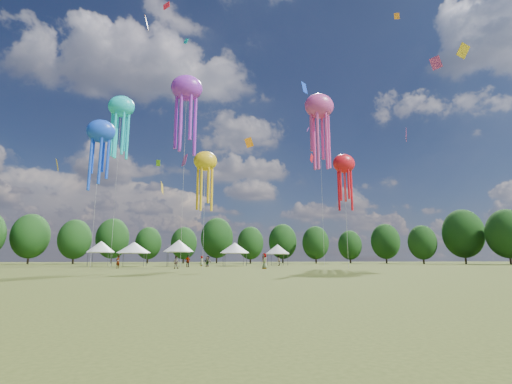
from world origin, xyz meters
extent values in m
plane|color=#384416|center=(0.00, 0.00, 0.00)|extent=(300.00, 300.00, 0.00)
imported|color=gray|center=(-4.87, 36.26, 0.78)|extent=(0.83, 0.69, 1.56)
imported|color=gray|center=(-1.02, 54.86, 0.87)|extent=(0.57, 0.86, 1.74)
imported|color=gray|center=(13.01, 55.93, 0.90)|extent=(0.82, 0.98, 1.79)
imported|color=gray|center=(-0.24, 49.73, 0.83)|extent=(1.09, 0.65, 1.66)
imported|color=gray|center=(-3.44, 46.18, 0.87)|extent=(1.10, 0.83, 1.73)
imported|color=gray|center=(-0.47, 47.45, 0.80)|extent=(1.49, 1.23, 1.60)
imported|color=gray|center=(-12.52, 41.07, 0.85)|extent=(0.67, 0.74, 1.70)
imported|color=gray|center=(6.17, 35.47, 0.96)|extent=(1.02, 1.12, 1.92)
cylinder|color=#47474C|center=(-20.05, 56.00, 1.13)|extent=(0.08, 0.08, 2.26)
cylinder|color=#47474C|center=(-20.05, 59.24, 1.13)|extent=(0.08, 0.08, 2.26)
cylinder|color=#47474C|center=(-16.81, 56.00, 1.13)|extent=(0.08, 0.08, 2.26)
cylinder|color=#47474C|center=(-16.81, 59.24, 1.13)|extent=(0.08, 0.08, 2.26)
cube|color=silver|center=(-18.43, 57.62, 2.31)|extent=(3.64, 3.64, 0.10)
cone|color=silver|center=(-18.43, 57.62, 3.33)|extent=(4.74, 4.74, 1.94)
cylinder|color=#47474C|center=(-14.03, 50.43, 1.04)|extent=(0.08, 0.08, 2.07)
cylinder|color=#47474C|center=(-14.03, 54.17, 1.04)|extent=(0.08, 0.08, 2.07)
cylinder|color=#47474C|center=(-10.28, 50.43, 1.04)|extent=(0.08, 0.08, 2.07)
cylinder|color=#47474C|center=(-10.28, 54.17, 1.04)|extent=(0.08, 0.08, 2.07)
cube|color=silver|center=(-12.16, 52.30, 2.12)|extent=(4.14, 4.14, 0.10)
cone|color=silver|center=(-12.16, 52.30, 3.06)|extent=(5.39, 5.39, 1.77)
cylinder|color=#47474C|center=(-6.71, 50.34, 1.14)|extent=(0.08, 0.08, 2.29)
cylinder|color=#47474C|center=(-6.71, 53.81, 1.14)|extent=(0.08, 0.08, 2.29)
cylinder|color=#47474C|center=(-3.24, 50.34, 1.14)|extent=(0.08, 0.08, 2.29)
cylinder|color=#47474C|center=(-3.24, 53.81, 1.14)|extent=(0.08, 0.08, 2.29)
cube|color=silver|center=(-4.98, 52.08, 2.34)|extent=(3.86, 3.86, 0.10)
cone|color=silver|center=(-4.98, 52.08, 3.37)|extent=(5.02, 5.02, 1.96)
cylinder|color=#47474C|center=(2.80, 52.18, 1.06)|extent=(0.08, 0.08, 2.13)
cylinder|color=#47474C|center=(2.80, 55.85, 1.06)|extent=(0.08, 0.08, 2.13)
cylinder|color=#47474C|center=(6.47, 52.18, 1.06)|extent=(0.08, 0.08, 2.13)
cylinder|color=#47474C|center=(6.47, 55.85, 1.06)|extent=(0.08, 0.08, 2.13)
cube|color=silver|center=(4.63, 54.01, 2.18)|extent=(4.07, 4.07, 0.10)
cone|color=silver|center=(4.63, 54.01, 3.14)|extent=(5.29, 5.29, 1.82)
cylinder|color=#47474C|center=(11.68, 56.05, 1.04)|extent=(0.08, 0.08, 2.08)
cylinder|color=#47474C|center=(11.68, 59.20, 1.04)|extent=(0.08, 0.08, 2.08)
cylinder|color=#47474C|center=(14.83, 56.05, 1.04)|extent=(0.08, 0.08, 2.08)
cylinder|color=#47474C|center=(14.83, 59.20, 1.04)|extent=(0.08, 0.08, 2.08)
cube|color=silver|center=(13.25, 57.62, 2.13)|extent=(3.54, 3.54, 0.10)
cone|color=silver|center=(13.25, 57.62, 3.06)|extent=(4.60, 4.60, 1.78)
ellipsoid|color=blue|center=(-15.97, 41.16, 18.80)|extent=(3.88, 2.71, 3.30)
cylinder|color=beige|center=(-15.97, 41.16, 9.40)|extent=(0.03, 0.03, 18.80)
ellipsoid|color=#A730D7|center=(-4.35, 38.59, 25.06)|extent=(4.40, 3.08, 3.74)
cylinder|color=beige|center=(-4.35, 38.59, 12.53)|extent=(0.03, 0.03, 25.06)
ellipsoid|color=red|center=(17.37, 35.23, 14.18)|extent=(3.12, 2.18, 2.65)
cylinder|color=beige|center=(17.37, 35.23, 7.09)|extent=(0.03, 0.03, 14.18)
ellipsoid|color=#1ADEE1|center=(-14.64, 47.16, 25.15)|extent=(4.07, 2.85, 3.46)
cylinder|color=beige|center=(-14.64, 47.16, 12.58)|extent=(0.03, 0.03, 25.15)
ellipsoid|color=yellow|center=(-1.69, 33.00, 13.00)|extent=(2.86, 2.00, 2.43)
cylinder|color=beige|center=(-1.69, 33.00, 6.50)|extent=(0.03, 0.03, 13.00)
ellipsoid|color=#DC4196|center=(19.81, 50.43, 29.36)|extent=(5.55, 3.88, 4.71)
cylinder|color=beige|center=(19.81, 50.43, 14.68)|extent=(0.03, 0.03, 29.36)
cube|color=#1ADEE1|center=(-4.69, 38.45, 32.27)|extent=(0.77, 0.56, 1.01)
cube|color=#DC4196|center=(-4.69, 59.59, 20.16)|extent=(1.16, 1.84, 2.26)
cube|color=#A730D7|center=(20.92, 60.42, 28.47)|extent=(0.71, 0.72, 0.97)
cube|color=red|center=(-7.12, 32.06, 32.88)|extent=(0.93, 1.04, 1.44)
cube|color=orange|center=(4.94, 40.52, 18.17)|extent=(1.50, 0.42, 1.65)
cube|color=yellow|center=(25.53, 21.17, 23.64)|extent=(1.58, 0.60, 1.70)
cube|color=#DC4196|center=(26.08, 26.28, 25.14)|extent=(1.54, 0.82, 1.73)
cube|color=orange|center=(-11.04, 43.69, 37.98)|extent=(0.66, 2.04, 2.29)
cube|color=yellow|center=(-9.35, 68.66, 16.20)|extent=(0.54, 2.47, 2.79)
cube|color=blue|center=(17.54, 51.96, 33.56)|extent=(1.58, 1.30, 2.29)
cube|color=#DC4196|center=(37.10, 50.14, 24.68)|extent=(1.29, 2.07, 2.70)
cube|color=red|center=(21.04, 58.98, 21.68)|extent=(1.17, 1.22, 1.89)
cube|color=orange|center=(21.22, 26.28, 30.98)|extent=(0.65, 0.25, 0.84)
cube|color=yellow|center=(-25.13, 52.65, 16.47)|extent=(0.75, 2.00, 2.19)
cube|color=#7AC921|center=(-9.16, 54.16, 17.94)|extent=(0.75, 0.83, 1.21)
cylinder|color=#38281C|center=(-40.68, 85.49, 1.71)|extent=(0.44, 0.44, 3.41)
ellipsoid|color=#193F15|center=(-40.68, 85.49, 6.61)|extent=(8.53, 8.53, 10.66)
cylinder|color=#38281C|center=(-30.60, 85.02, 1.53)|extent=(0.44, 0.44, 3.07)
ellipsoid|color=#193F15|center=(-30.60, 85.02, 5.94)|extent=(7.66, 7.66, 9.58)
cylinder|color=#38281C|center=(-23.51, 93.33, 1.72)|extent=(0.44, 0.44, 3.43)
ellipsoid|color=#193F15|center=(-23.51, 93.33, 6.65)|extent=(8.58, 8.58, 10.73)
cylinder|color=#38281C|center=(-14.76, 98.96, 1.47)|extent=(0.44, 0.44, 2.95)
ellipsoid|color=#193F15|center=(-14.76, 98.96, 5.71)|extent=(7.37, 7.37, 9.21)
cylinder|color=#38281C|center=(-4.70, 95.06, 1.45)|extent=(0.44, 0.44, 2.89)
ellipsoid|color=#193F15|center=(-4.70, 95.06, 5.61)|extent=(7.23, 7.23, 9.04)
cylinder|color=#38281C|center=(4.91, 99.49, 1.92)|extent=(0.44, 0.44, 3.84)
ellipsoid|color=#193F15|center=(4.91, 99.49, 7.44)|extent=(9.60, 9.60, 11.99)
cylinder|color=#38281C|center=(13.19, 88.44, 1.42)|extent=(0.44, 0.44, 2.84)
ellipsoid|color=#193F15|center=(13.19, 88.44, 5.51)|extent=(7.11, 7.11, 8.89)
cylinder|color=#38281C|center=(22.93, 91.04, 1.58)|extent=(0.44, 0.44, 3.16)
ellipsoid|color=#193F15|center=(22.93, 91.04, 6.13)|extent=(7.91, 7.91, 9.88)
cylinder|color=#38281C|center=(30.69, 85.29, 1.44)|extent=(0.44, 0.44, 2.88)
ellipsoid|color=#193F15|center=(30.69, 85.29, 5.59)|extent=(7.21, 7.21, 9.01)
cylinder|color=#38281C|center=(41.52, 87.24, 1.31)|extent=(0.44, 0.44, 2.63)
ellipsoid|color=#193F15|center=(41.52, 87.24, 5.09)|extent=(6.57, 6.57, 8.22)
cylinder|color=#38281C|center=(50.52, 83.73, 1.56)|extent=(0.44, 0.44, 3.13)
ellipsoid|color=#193F15|center=(50.52, 83.73, 6.06)|extent=(7.81, 7.81, 9.77)
cylinder|color=#38281C|center=(53.64, 71.81, 1.36)|extent=(0.44, 0.44, 2.72)
ellipsoid|color=#193F15|center=(53.64, 71.81, 5.27)|extent=(6.80, 6.80, 8.50)
cylinder|color=#38281C|center=(62.96, 68.92, 1.90)|extent=(0.44, 0.44, 3.81)
ellipsoid|color=#193F15|center=(62.96, 68.92, 7.38)|extent=(9.52, 9.52, 11.90)
cylinder|color=#38281C|center=(66.57, 59.80, 1.76)|extent=(0.44, 0.44, 3.51)
ellipsoid|color=#193F15|center=(66.57, 59.80, 6.80)|extent=(8.78, 8.78, 10.97)
camera|label=1|loc=(-3.37, -10.77, 1.20)|focal=25.70mm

